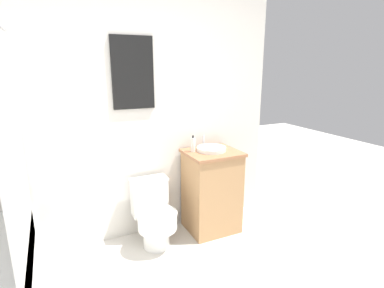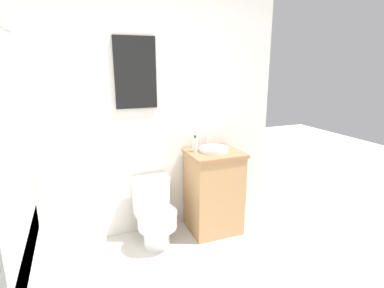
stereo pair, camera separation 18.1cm
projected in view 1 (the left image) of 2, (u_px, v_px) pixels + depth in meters
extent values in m
cube|color=silver|center=(105.00, 117.00, 2.77)|extent=(3.53, 0.05, 2.50)
cube|color=black|center=(133.00, 73.00, 2.75)|extent=(0.39, 0.02, 0.66)
cube|color=silver|center=(133.00, 73.00, 2.75)|extent=(0.36, 0.01, 0.63)
cube|color=silver|center=(14.00, 162.00, 1.92)|extent=(0.01, 1.22, 1.68)
cylinder|color=white|center=(156.00, 236.00, 2.90)|extent=(0.25, 0.25, 0.22)
cylinder|color=white|center=(157.00, 222.00, 2.82)|extent=(0.37, 0.37, 0.14)
cylinder|color=white|center=(157.00, 214.00, 2.80)|extent=(0.38, 0.38, 0.02)
cube|color=white|center=(149.00, 197.00, 2.98)|extent=(0.35, 0.17, 0.36)
cube|color=white|center=(149.00, 180.00, 2.93)|extent=(0.36, 0.18, 0.02)
cube|color=#AD7F51|center=(212.00, 192.00, 3.15)|extent=(0.51, 0.45, 0.84)
cube|color=#9E6642|center=(212.00, 153.00, 3.04)|extent=(0.54, 0.48, 0.03)
cylinder|color=white|center=(211.00, 149.00, 3.05)|extent=(0.30, 0.30, 0.04)
cylinder|color=silver|center=(204.00, 141.00, 3.19)|extent=(0.02, 0.02, 0.13)
cylinder|color=silver|center=(193.00, 145.00, 3.01)|extent=(0.05, 0.05, 0.14)
cylinder|color=black|center=(193.00, 137.00, 2.99)|extent=(0.02, 0.02, 0.02)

